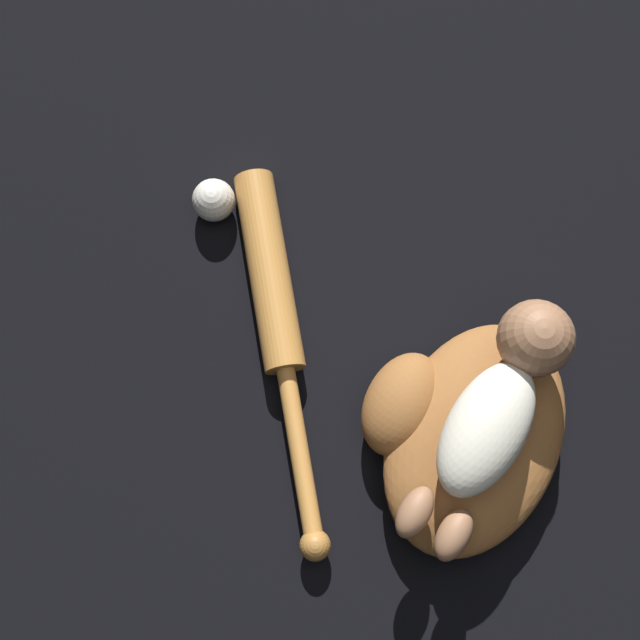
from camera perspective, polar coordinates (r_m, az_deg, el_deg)
ground_plane at (r=1.39m, az=10.61°, el=-8.53°), size 6.00×6.00×0.00m
baseball_glove at (r=1.33m, az=9.11°, el=-7.11°), size 0.43×0.37×0.10m
baby_figure at (r=1.25m, az=11.48°, el=-5.20°), size 0.37×0.24×0.11m
baseball_bat at (r=1.38m, az=-2.87°, el=0.67°), size 0.60×0.20×0.06m
baseball at (r=1.44m, az=-6.82°, el=7.62°), size 0.07×0.07×0.07m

